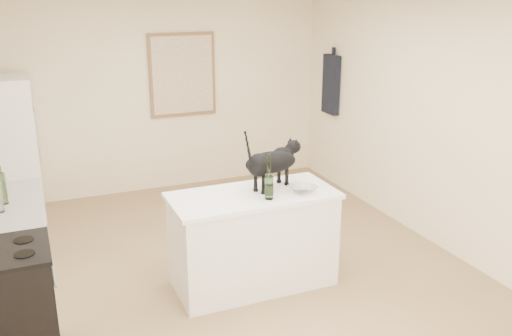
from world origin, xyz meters
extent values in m
plane|color=olive|center=(0.00, 0.00, 0.00)|extent=(5.50, 5.50, 0.00)
plane|color=#F7E3BF|center=(0.00, 2.75, 1.30)|extent=(4.50, 0.00, 4.50)
plane|color=#F7E3BF|center=(0.00, -2.75, 1.30)|extent=(4.50, 0.00, 4.50)
plane|color=#F7E3BF|center=(2.25, 0.00, 1.30)|extent=(0.00, 5.50, 5.50)
cube|color=white|center=(0.10, -0.20, 0.43)|extent=(1.44, 0.67, 0.86)
cube|color=white|center=(0.10, -0.20, 0.88)|extent=(1.50, 0.70, 0.04)
cube|color=white|center=(-1.95, 0.30, 0.43)|extent=(0.60, 1.40, 0.86)
cube|color=gray|center=(-1.95, 0.30, 0.88)|extent=(0.62, 1.44, 0.04)
cube|color=black|center=(-1.95, -0.60, 0.45)|extent=(0.60, 0.60, 0.90)
cube|color=white|center=(-1.95, 2.35, 0.85)|extent=(0.68, 0.68, 1.70)
cube|color=brown|center=(0.30, 2.72, 1.55)|extent=(0.90, 0.03, 1.10)
cube|color=beige|center=(0.30, 2.70, 1.55)|extent=(0.82, 0.00, 1.02)
cube|color=black|center=(2.19, 2.05, 1.40)|extent=(0.08, 0.34, 0.80)
cylinder|color=#2D5D25|center=(0.18, -0.37, 1.08)|extent=(0.10, 0.10, 0.36)
imported|color=white|center=(0.52, -0.35, 0.93)|extent=(0.32, 0.32, 0.06)
cube|color=silver|center=(-1.60, 2.46, 1.25)|extent=(0.04, 0.12, 0.16)
cylinder|color=#1C4C19|center=(-1.94, 0.40, 1.04)|extent=(0.06, 0.06, 0.28)
camera|label=1|loc=(-1.68, -4.48, 2.65)|focal=38.84mm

